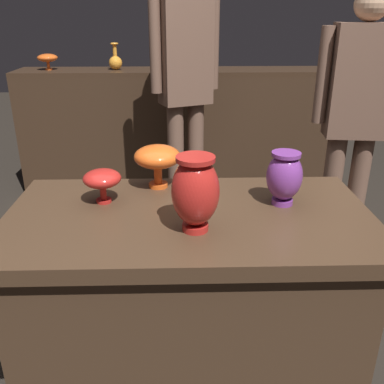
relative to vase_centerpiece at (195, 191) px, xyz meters
The scene contains 11 objects.
display_plinth 0.53m from the vase_centerpiece, 98.40° to the left, with size 1.20×0.64×0.80m.
back_display_shelf 2.35m from the vase_centerpiece, 90.41° to the left, with size 2.60×0.40×0.99m.
vase_centerpiece is the anchor object (origin of this frame).
vase_tall_behind 0.38m from the vase_centerpiece, 145.40° to the left, with size 0.13×0.13×0.12m.
vase_left_accent 0.35m from the vase_centerpiece, 30.73° to the left, with size 0.12×0.12×0.18m.
vase_right_accent 0.37m from the vase_centerpiece, 110.02° to the left, with size 0.17×0.17×0.16m.
shelf_vase_left 2.37m from the vase_centerpiece, 103.10° to the left, with size 0.10×0.10×0.20m.
shelf_vase_far_left 2.54m from the vase_centerpiece, 114.59° to the left, with size 0.15×0.15×0.12m.
shelf_vase_center 2.34m from the vase_centerpiece, 90.41° to the left, with size 0.11×0.11×0.18m.
visitor_near_right 1.51m from the vase_centerpiece, 51.73° to the left, with size 0.47×0.22×1.53m.
visitor_center_back 1.68m from the vase_centerpiece, 90.16° to the left, with size 0.44×0.29×1.72m.
Camera 1 is at (-0.03, -1.25, 1.41)m, focal length 39.89 mm.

